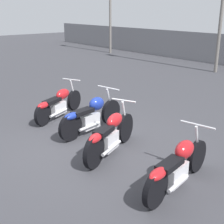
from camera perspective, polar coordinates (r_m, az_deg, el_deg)
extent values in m
plane|color=#38383D|center=(7.07, -4.38, -6.15)|extent=(60.00, 60.00, 0.00)
cylinder|color=slate|center=(21.66, -0.32, 19.23)|extent=(0.16, 0.16, 6.43)
cylinder|color=black|center=(9.49, -6.95, 2.19)|extent=(0.34, 0.59, 0.60)
cylinder|color=black|center=(8.34, -12.53, -0.45)|extent=(0.34, 0.59, 0.60)
cube|color=silver|center=(8.85, -9.83, 0.64)|extent=(0.40, 0.57, 0.33)
ellipsoid|color=red|center=(8.95, -9.01, 3.27)|extent=(0.44, 0.59, 0.29)
cube|color=black|center=(8.58, -10.92, 1.98)|extent=(0.46, 0.63, 0.10)
ellipsoid|color=red|center=(8.30, -12.43, 1.21)|extent=(0.36, 0.48, 0.16)
cylinder|color=silver|center=(9.25, -7.44, 5.89)|extent=(0.55, 0.28, 0.04)
cylinder|color=silver|center=(9.37, -7.19, 4.01)|extent=(0.15, 0.25, 0.63)
cylinder|color=silver|center=(8.69, -9.74, -0.12)|extent=(0.37, 0.71, 0.07)
cylinder|color=black|center=(8.24, -0.21, -0.01)|extent=(0.22, 0.66, 0.65)
cylinder|color=black|center=(7.26, -7.60, -2.80)|extent=(0.22, 0.66, 0.65)
cube|color=silver|center=(7.69, -4.03, -1.69)|extent=(0.29, 0.55, 0.36)
ellipsoid|color=navy|center=(7.74, -2.84, 1.53)|extent=(0.36, 0.49, 0.33)
cube|color=black|center=(7.43, -5.40, 0.05)|extent=(0.34, 0.62, 0.10)
ellipsoid|color=navy|center=(7.20, -7.40, -0.75)|extent=(0.28, 0.47, 0.16)
cylinder|color=silver|center=(7.97, -0.68, 4.43)|extent=(0.69, 0.16, 0.04)
cylinder|color=silver|center=(8.10, -0.44, 2.17)|extent=(0.10, 0.26, 0.66)
cylinder|color=silver|center=(7.54, -4.12, -2.65)|extent=(0.19, 0.67, 0.07)
cylinder|color=black|center=(7.16, 2.42, -2.91)|extent=(0.35, 0.65, 0.66)
cylinder|color=black|center=(6.01, -3.31, -7.28)|extent=(0.35, 0.65, 0.66)
cube|color=silver|center=(6.53, -0.47, -5.39)|extent=(0.38, 0.55, 0.37)
ellipsoid|color=red|center=(6.58, 0.49, -1.51)|extent=(0.44, 0.60, 0.28)
cube|color=black|center=(6.21, -1.51, -3.47)|extent=(0.42, 0.56, 0.10)
ellipsoid|color=red|center=(5.94, -3.11, -4.79)|extent=(0.36, 0.48, 0.16)
cylinder|color=silver|center=(6.85, 2.14, 2.13)|extent=(0.54, 0.26, 0.04)
cylinder|color=silver|center=(7.00, 2.28, -0.44)|extent=(0.15, 0.26, 0.66)
cylinder|color=silver|center=(6.39, -0.10, -6.59)|extent=(0.36, 0.72, 0.07)
cylinder|color=black|center=(6.12, 15.25, -7.77)|extent=(0.22, 0.62, 0.61)
cylinder|color=black|center=(4.96, 7.97, -13.82)|extent=(0.22, 0.62, 0.61)
cube|color=silver|center=(5.48, 11.64, -11.08)|extent=(0.30, 0.55, 0.34)
ellipsoid|color=red|center=(5.51, 13.11, -6.70)|extent=(0.36, 0.52, 0.32)
cube|color=black|center=(5.15, 10.53, -9.40)|extent=(0.34, 0.60, 0.10)
ellipsoid|color=red|center=(4.88, 8.42, -11.14)|extent=(0.28, 0.47, 0.16)
cylinder|color=silver|center=(5.78, 15.37, -2.28)|extent=(0.65, 0.16, 0.04)
cylinder|color=silver|center=(5.94, 15.31, -5.10)|extent=(0.10, 0.26, 0.64)
cylinder|color=silver|center=(5.35, 12.00, -12.65)|extent=(0.19, 0.62, 0.07)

